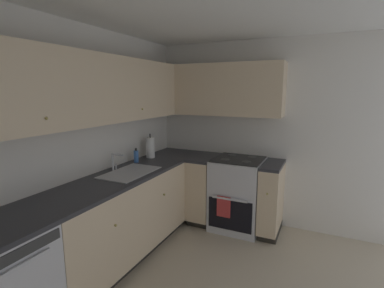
# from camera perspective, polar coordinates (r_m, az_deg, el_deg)

# --- Properties ---
(wall_back) EXTENTS (4.00, 0.05, 2.42)m
(wall_back) POSITION_cam_1_polar(r_m,az_deg,el_deg) (2.91, -25.18, -1.76)
(wall_back) COLOR silver
(wall_back) RESTS_ON ground_plane
(wall_right) EXTENTS (0.05, 3.27, 2.42)m
(wall_right) POSITION_cam_1_polar(r_m,az_deg,el_deg) (3.86, 15.89, 1.68)
(wall_right) COLOR silver
(wall_right) RESTS_ON ground_plane
(lower_cabinets_back) EXTENTS (1.88, 0.62, 0.88)m
(lower_cabinets_back) POSITION_cam_1_polar(r_m,az_deg,el_deg) (3.21, -14.40, -14.45)
(lower_cabinets_back) COLOR beige
(lower_cabinets_back) RESTS_ON ground_plane
(countertop_back) EXTENTS (3.08, 0.60, 0.03)m
(countertop_back) POSITION_cam_1_polar(r_m,az_deg,el_deg) (3.04, -14.79, -6.68)
(countertop_back) COLOR #2D2D33
(countertop_back) RESTS_ON lower_cabinets_back
(lower_cabinets_right) EXTENTS (0.62, 1.17, 0.88)m
(lower_cabinets_right) POSITION_cam_1_polar(r_m,az_deg,el_deg) (3.85, 7.86, -9.86)
(lower_cabinets_right) COLOR beige
(lower_cabinets_right) RESTS_ON ground_plane
(countertop_right) EXTENTS (0.60, 1.17, 0.03)m
(countertop_right) POSITION_cam_1_polar(r_m,az_deg,el_deg) (3.71, 8.03, -3.28)
(countertop_right) COLOR #2D2D33
(countertop_right) RESTS_ON lower_cabinets_right
(oven_range) EXTENTS (0.68, 0.62, 1.07)m
(oven_range) POSITION_cam_1_polar(r_m,az_deg,el_deg) (3.83, 9.11, -9.64)
(oven_range) COLOR silver
(oven_range) RESTS_ON ground_plane
(upper_cabinets_back) EXTENTS (2.76, 0.34, 0.66)m
(upper_cabinets_back) POSITION_cam_1_polar(r_m,az_deg,el_deg) (2.89, -19.87, 10.19)
(upper_cabinets_back) COLOR beige
(upper_cabinets_right) EXTENTS (0.32, 1.72, 0.66)m
(upper_cabinets_right) POSITION_cam_1_polar(r_m,az_deg,el_deg) (3.83, 4.93, 10.72)
(upper_cabinets_right) COLOR beige
(sink) EXTENTS (0.65, 0.40, 0.10)m
(sink) POSITION_cam_1_polar(r_m,az_deg,el_deg) (3.16, -12.24, -6.32)
(sink) COLOR #B7B7BC
(sink) RESTS_ON countertop_back
(faucet) EXTENTS (0.07, 0.16, 0.19)m
(faucet) POSITION_cam_1_polar(r_m,az_deg,el_deg) (3.25, -15.19, -3.11)
(faucet) COLOR silver
(faucet) RESTS_ON countertop_back
(soap_bottle) EXTENTS (0.06, 0.06, 0.18)m
(soap_bottle) POSITION_cam_1_polar(r_m,az_deg,el_deg) (3.57, -11.08, -2.41)
(soap_bottle) COLOR #3F72BF
(soap_bottle) RESTS_ON countertop_back
(paper_towel_roll) EXTENTS (0.11, 0.11, 0.33)m
(paper_towel_roll) POSITION_cam_1_polar(r_m,az_deg,el_deg) (3.77, -8.30, -0.72)
(paper_towel_roll) COLOR white
(paper_towel_roll) RESTS_ON countertop_back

